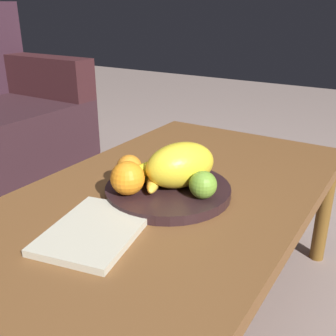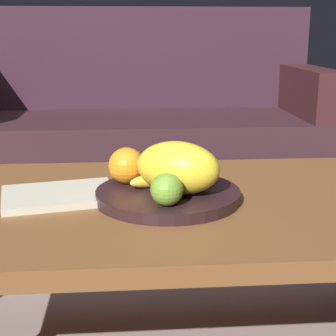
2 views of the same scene
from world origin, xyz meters
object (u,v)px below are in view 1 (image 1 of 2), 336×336
Objects in this scene: fruit_bowl at (168,190)px; banana_bunch at (152,174)px; coffee_table at (168,205)px; orange_left at (129,168)px; magazine at (95,230)px; apple_front at (170,161)px; orange_front at (128,178)px; apple_left at (203,185)px; melon_large_front at (180,165)px.

banana_bunch is at bearing 103.53° from fruit_bowl.
orange_left is (-0.04, 0.10, 0.10)m from coffee_table.
orange_left is at bearing 111.96° from coffee_table.
coffee_table is 0.27m from magazine.
orange_left is 0.07m from banana_bunch.
fruit_bowl reaches higher than coffee_table.
apple_front reaches higher than banana_bunch.
coffee_table is 0.10m from banana_bunch.
apple_front is (0.06, 0.03, 0.10)m from coffee_table.
fruit_bowl is 3.84× the size of orange_front.
fruit_bowl is at bearing -76.47° from banana_bunch.
coffee_table is 0.12m from apple_front.
apple_left is at bearing -64.11° from orange_front.
orange_left reaches higher than apple_front.
melon_large_front is 1.20× the size of banana_bunch.
orange_front reaches higher than orange_left.
melon_large_front reaches higher than coffee_table.
orange_left is 0.27× the size of magazine.
apple_left is at bearing -90.22° from banana_bunch.
melon_large_front is 0.75× the size of magazine.
melon_large_front is at bearing -38.08° from orange_front.
apple_left is at bearing -87.68° from orange_left.
magazine is (-0.26, 0.02, 0.05)m from coffee_table.
orange_left is at bearing 92.32° from apple_left.
melon_large_front is 0.10m from apple_front.
apple_left is (-0.03, -0.08, -0.02)m from melon_large_front.
magazine is (-0.15, -0.03, -0.06)m from orange_front.
apple_front reaches higher than coffee_table.
fruit_bowl is 0.10m from apple_front.
apple_front is at bearing 47.13° from melon_large_front.
fruit_bowl is (-0.02, -0.01, 0.05)m from coffee_table.
fruit_bowl is 0.06m from banana_bunch.
apple_front is at bearing -31.72° from orange_left.
melon_large_front is (-0.00, -0.04, 0.12)m from coffee_table.
magazine reaches higher than coffee_table.
fruit_bowl is at bearing -149.86° from coffee_table.
fruit_bowl is 1.29× the size of magazine.
magazine is (-0.33, -0.01, -0.05)m from apple_front.
banana_bunch is at bearing 132.80° from coffee_table.
melon_large_front is at bearing -68.75° from banana_bunch.
melon_large_front reaches higher than orange_left.
orange_front is 1.23× the size of orange_left.
apple_left is at bearing -121.53° from apple_front.
apple_left is (0.08, -0.16, -0.01)m from orange_front.
apple_front is (0.10, -0.06, -0.00)m from orange_left.
fruit_bowl is at bearing 84.04° from apple_left.
orange_front is at bearing 147.08° from fruit_bowl.
fruit_bowl is at bearing 122.87° from melon_large_front.
melon_large_front reaches higher than orange_front.
orange_left is at bearing 7.09° from magazine.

